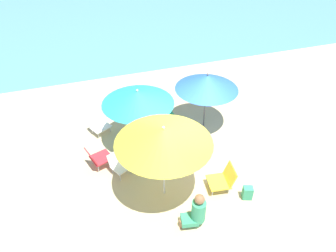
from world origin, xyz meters
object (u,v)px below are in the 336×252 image
Objects in this scene: umbrella_teal at (138,97)px; beach_bag at (247,193)px; umbrella_blue at (207,82)px; beach_chair_a at (98,123)px; person_b at (165,106)px; beach_chair_c at (119,163)px; umbrella_yellow at (164,136)px; beach_chair_d at (224,179)px; person_c at (198,141)px; person_a at (196,212)px; beach_chair_b at (97,157)px.

umbrella_teal is 5.57× the size of beach_bag.
umbrella_blue is 2.57× the size of beach_chair_a.
beach_chair_c is at bearing -50.91° from person_b.
beach_chair_d is (1.39, -0.27, -1.44)m from umbrella_yellow.
umbrella_teal is 1.94m from person_c.
umbrella_blue is 2.94m from umbrella_yellow.
umbrella_blue is at bearing 6.38° from umbrella_teal.
person_a is 1.01× the size of person_b.
person_b is (0.57, 3.94, 0.02)m from person_a.
beach_chair_a is 4.20m from person_a.
umbrella_yellow is at bearing -64.12° from beach_chair_b.
person_a reaches higher than beach_chair_c.
beach_chair_b is (-1.27, -0.56, -1.22)m from umbrella_teal.
person_b is (0.94, 2.90, -1.29)m from umbrella_yellow.
umbrella_teal is 3.55m from beach_bag.
beach_chair_b reaches higher than beach_bag.
umbrella_yellow reaches higher than beach_chair_c.
umbrella_yellow is 2.07m from person_c.
person_c is (2.61, -0.36, 0.17)m from beach_chair_b.
person_b is 1.89m from person_c.
person_a is at bearing 116.70° from person_c.
umbrella_blue is 1.94× the size of person_b.
beach_bag is (-0.16, -2.91, -1.34)m from umbrella_blue.
umbrella_blue is 3.21m from beach_bag.
beach_chair_d is 1.29m from person_a.
beach_chair_b reaches higher than beach_chair_c.
umbrella_teal is at bearing 5.65° from beach_chair_b.
umbrella_teal reaches higher than beach_bag.
umbrella_blue reaches higher than person_c.
umbrella_yellow is 1.97m from beach_chair_c.
person_a is (0.37, -1.05, -1.31)m from umbrella_yellow.
umbrella_blue is 5.29× the size of beach_bag.
umbrella_blue is 3.59m from beach_chair_b.
umbrella_blue is 0.86× the size of umbrella_yellow.
person_b reaches higher than beach_chair_b.
beach_chair_d reaches higher than beach_chair_c.
beach_bag is (1.42, 0.32, -0.28)m from person_a.
person_a is at bearing -81.47° from umbrella_teal.
beach_chair_d is 0.71× the size of person_b.
person_b is (-0.45, 3.17, 0.15)m from beach_chair_d.
person_b reaches higher than beach_bag.
person_c is (-0.68, -1.15, -1.02)m from umbrella_blue.
umbrella_blue is 1.88× the size of person_c.
beach_chair_d is 0.70× the size of person_a.
beach_chair_a is (-3.06, 0.71, -1.20)m from umbrella_blue.
umbrella_blue is 3.26m from beach_chair_c.
beach_chair_d is (2.24, -1.30, 0.00)m from beach_chair_c.
beach_bag is at bearing 156.65° from person_c.
umbrella_blue is 2.72× the size of beach_chair_d.
beach_chair_b is 2.07× the size of beach_bag.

